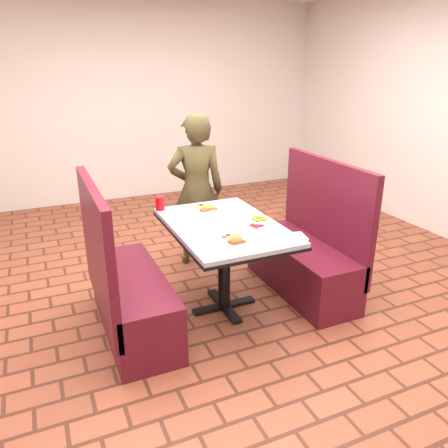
{
  "coord_description": "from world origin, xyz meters",
  "views": [
    {
      "loc": [
        -1.29,
        -2.92,
        1.94
      ],
      "look_at": [
        0.0,
        0.0,
        0.75
      ],
      "focal_mm": 35.0,
      "sensor_mm": 36.0,
      "label": 1
    }
  ],
  "objects_px": {
    "booth_bench_left": "(126,292)",
    "plantain_plate": "(259,219)",
    "booth_bench_right": "(306,256)",
    "far_dinner_plate": "(206,208)",
    "diner_person": "(196,191)",
    "red_tumbler": "(160,203)",
    "dining_table": "(224,235)",
    "near_dinner_plate": "(234,239)"
  },
  "relations": [
    {
      "from": "dining_table",
      "to": "booth_bench_left",
      "type": "bearing_deg",
      "value": 180.0
    },
    {
      "from": "dining_table",
      "to": "plantain_plate",
      "type": "height_order",
      "value": "plantain_plate"
    },
    {
      "from": "booth_bench_right",
      "to": "plantain_plate",
      "type": "bearing_deg",
      "value": -174.64
    },
    {
      "from": "booth_bench_left",
      "to": "plantain_plate",
      "type": "distance_m",
      "value": 1.17
    },
    {
      "from": "booth_bench_right",
      "to": "diner_person",
      "type": "xyz_separation_m",
      "value": [
        -0.67,
        0.96,
        0.42
      ]
    },
    {
      "from": "plantain_plate",
      "to": "booth_bench_left",
      "type": "bearing_deg",
      "value": 177.45
    },
    {
      "from": "booth_bench_right",
      "to": "far_dinner_plate",
      "type": "bearing_deg",
      "value": 155.58
    },
    {
      "from": "booth_bench_left",
      "to": "far_dinner_plate",
      "type": "distance_m",
      "value": 0.98
    },
    {
      "from": "diner_person",
      "to": "near_dinner_plate",
      "type": "distance_m",
      "value": 1.33
    },
    {
      "from": "diner_person",
      "to": "near_dinner_plate",
      "type": "bearing_deg",
      "value": 94.12
    },
    {
      "from": "dining_table",
      "to": "near_dinner_plate",
      "type": "xyz_separation_m",
      "value": [
        -0.09,
        -0.36,
        0.12
      ]
    },
    {
      "from": "dining_table",
      "to": "far_dinner_plate",
      "type": "height_order",
      "value": "far_dinner_plate"
    },
    {
      "from": "dining_table",
      "to": "red_tumbler",
      "type": "distance_m",
      "value": 0.67
    },
    {
      "from": "diner_person",
      "to": "far_dinner_plate",
      "type": "xyz_separation_m",
      "value": [
        -0.13,
        -0.59,
        0.02
      ]
    },
    {
      "from": "diner_person",
      "to": "far_dinner_plate",
      "type": "distance_m",
      "value": 0.61
    },
    {
      "from": "plantain_plate",
      "to": "booth_bench_right",
      "type": "bearing_deg",
      "value": 5.36
    },
    {
      "from": "plantain_plate",
      "to": "red_tumbler",
      "type": "relative_size",
      "value": 1.68
    },
    {
      "from": "dining_table",
      "to": "plantain_plate",
      "type": "xyz_separation_m",
      "value": [
        0.28,
        -0.05,
        0.11
      ]
    },
    {
      "from": "dining_table",
      "to": "booth_bench_right",
      "type": "height_order",
      "value": "booth_bench_right"
    },
    {
      "from": "dining_table",
      "to": "red_tumbler",
      "type": "height_order",
      "value": "red_tumbler"
    },
    {
      "from": "near_dinner_plate",
      "to": "red_tumbler",
      "type": "xyz_separation_m",
      "value": [
        -0.27,
        0.9,
        0.03
      ]
    },
    {
      "from": "far_dinner_plate",
      "to": "booth_bench_left",
      "type": "bearing_deg",
      "value": -155.18
    },
    {
      "from": "diner_person",
      "to": "plantain_plate",
      "type": "relative_size",
      "value": 7.77
    },
    {
      "from": "booth_bench_right",
      "to": "dining_table",
      "type": "bearing_deg",
      "value": 180.0
    },
    {
      "from": "booth_bench_left",
      "to": "far_dinner_plate",
      "type": "height_order",
      "value": "booth_bench_left"
    },
    {
      "from": "dining_table",
      "to": "red_tumbler",
      "type": "relative_size",
      "value": 10.54
    },
    {
      "from": "booth_bench_right",
      "to": "diner_person",
      "type": "bearing_deg",
      "value": 125.09
    },
    {
      "from": "far_dinner_plate",
      "to": "booth_bench_right",
      "type": "bearing_deg",
      "value": -24.42
    },
    {
      "from": "diner_person",
      "to": "red_tumbler",
      "type": "relative_size",
      "value": 13.07
    },
    {
      "from": "booth_bench_right",
      "to": "far_dinner_plate",
      "type": "relative_size",
      "value": 4.51
    },
    {
      "from": "booth_bench_right",
      "to": "near_dinner_plate",
      "type": "distance_m",
      "value": 1.06
    },
    {
      "from": "far_dinner_plate",
      "to": "plantain_plate",
      "type": "relative_size",
      "value": 1.38
    },
    {
      "from": "dining_table",
      "to": "booth_bench_left",
      "type": "distance_m",
      "value": 0.86
    },
    {
      "from": "near_dinner_plate",
      "to": "far_dinner_plate",
      "type": "xyz_separation_m",
      "value": [
        0.08,
        0.73,
        -0.0
      ]
    },
    {
      "from": "plantain_plate",
      "to": "red_tumbler",
      "type": "distance_m",
      "value": 0.87
    },
    {
      "from": "dining_table",
      "to": "diner_person",
      "type": "xyz_separation_m",
      "value": [
        0.13,
        0.96,
        0.1
      ]
    },
    {
      "from": "booth_bench_left",
      "to": "dining_table",
      "type": "bearing_deg",
      "value": 0.0
    },
    {
      "from": "diner_person",
      "to": "booth_bench_left",
      "type": "bearing_deg",
      "value": 59.26
    },
    {
      "from": "booth_bench_right",
      "to": "plantain_plate",
      "type": "distance_m",
      "value": 0.67
    },
    {
      "from": "far_dinner_plate",
      "to": "diner_person",
      "type": "bearing_deg",
      "value": 77.27
    },
    {
      "from": "dining_table",
      "to": "plantain_plate",
      "type": "bearing_deg",
      "value": -9.64
    },
    {
      "from": "dining_table",
      "to": "far_dinner_plate",
      "type": "relative_size",
      "value": 4.55
    }
  ]
}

